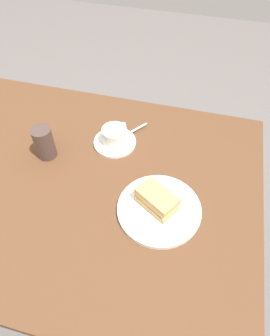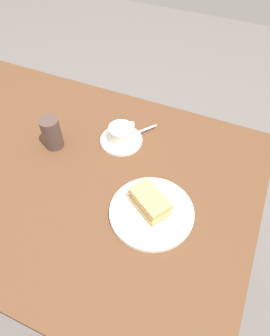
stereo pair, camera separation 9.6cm
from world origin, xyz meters
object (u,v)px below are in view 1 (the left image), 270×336
at_px(drinking_glass, 44,143).
at_px(spoon, 132,131).
at_px(dining_table, 63,197).
at_px(sandwich_front, 157,199).
at_px(coffee_saucer, 115,142).
at_px(sandwich_plate, 159,209).
at_px(coffee_cup, 115,135).

bearing_deg(drinking_glass, spoon, -145.88).
relative_size(dining_table, sandwich_front, 9.46).
bearing_deg(dining_table, coffee_saucer, -126.38).
distance_m(sandwich_plate, spoon, 0.33).
distance_m(sandwich_front, spoon, 0.32).
distance_m(sandwich_front, coffee_saucer, 0.30).
xyz_separation_m(sandwich_front, coffee_cup, (0.19, -0.22, -0.00)).
relative_size(coffee_cup, spoon, 1.25).
relative_size(sandwich_front, coffee_saucer, 0.92).
bearing_deg(coffee_saucer, sandwich_plate, 131.67).
xyz_separation_m(coffee_cup, spoon, (-0.05, -0.06, -0.03)).
bearing_deg(coffee_cup, sandwich_front, 131.14).
height_order(sandwich_plate, coffee_saucer, sandwich_plate).
relative_size(sandwich_front, coffee_cup, 1.25).
xyz_separation_m(sandwich_plate, coffee_saucer, (0.20, -0.23, -0.00)).
xyz_separation_m(dining_table, coffee_saucer, (-0.14, -0.18, 0.12)).
relative_size(dining_table, drinking_glass, 11.24).
relative_size(sandwich_plate, spoon, 2.83).
distance_m(sandwich_front, coffee_cup, 0.29).
xyz_separation_m(sandwich_plate, drinking_glass, (0.41, -0.12, 0.05)).
bearing_deg(coffee_saucer, spoon, -126.96).
bearing_deg(spoon, sandwich_front, 117.65).
relative_size(coffee_saucer, coffee_cup, 1.36).
height_order(sandwich_front, coffee_cup, sandwich_front).
height_order(sandwich_plate, drinking_glass, drinking_glass).
bearing_deg(sandwich_plate, drinking_glass, -16.70).
bearing_deg(sandwich_front, spoon, -62.35).
xyz_separation_m(dining_table, spoon, (-0.18, -0.25, 0.13)).
relative_size(sandwich_plate, sandwich_front, 1.81).
xyz_separation_m(dining_table, coffee_cup, (-0.14, -0.19, 0.16)).
bearing_deg(coffee_cup, spoon, -127.33).
xyz_separation_m(coffee_saucer, drinking_glass, (0.20, 0.11, 0.05)).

